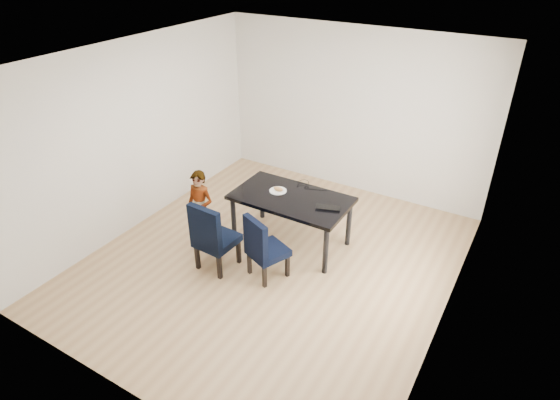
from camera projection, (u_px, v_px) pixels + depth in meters
The scene contains 14 objects.
floor at pixel (273, 261), 6.37m from camera, with size 4.50×5.00×0.01m, color tan.
ceiling at pixel (270, 58), 5.01m from camera, with size 4.50×5.00×0.01m, color white.
wall_back at pixel (353, 112), 7.55m from camera, with size 4.50×0.01×2.70m, color silver.
wall_front at pixel (112, 289), 3.82m from camera, with size 4.50×0.01×2.70m, color white.
wall_left at pixel (137, 136), 6.68m from camera, with size 0.01×5.00×2.70m, color silver.
wall_right at pixel (463, 223), 4.69m from camera, with size 0.01×5.00×2.70m, color silver.
dining_table at pixel (291, 220), 6.55m from camera, with size 1.60×0.90×0.75m, color black.
chair_left at pixel (217, 235), 6.03m from camera, with size 0.47×0.49×0.99m, color black.
chair_right at pixel (268, 246), 5.88m from camera, with size 0.43×0.45×0.90m, color black.
child at pixel (200, 209), 6.44m from camera, with size 0.41×0.27×1.13m, color red.
plate at pixel (278, 191), 6.50m from camera, with size 0.24×0.24×0.01m, color white.
sandwich at pixel (278, 189), 6.47m from camera, with size 0.15×0.07×0.06m, color #B37B40.
laptop at pixel (328, 206), 6.13m from camera, with size 0.32×0.20×0.03m, color black.
cable_tangle at pixel (303, 187), 6.60m from camera, with size 0.16×0.16×0.01m, color black.
Camera 1 is at (2.69, -4.33, 3.90)m, focal length 30.00 mm.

